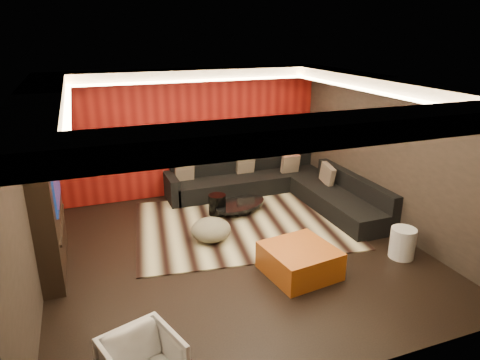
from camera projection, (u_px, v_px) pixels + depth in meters
name	position (u px, v px, depth m)	size (l,w,h in m)	color
floor	(236.00, 251.00, 7.30)	(6.00, 6.00, 0.02)	black
ceiling	(235.00, 84.00, 6.35)	(6.00, 6.00, 0.02)	silver
wall_back	(189.00, 133.00, 9.48)	(6.00, 0.02, 2.80)	black
wall_left	(29.00, 198.00, 5.83)	(0.02, 6.00, 2.80)	black
wall_right	(390.00, 155.00, 7.82)	(0.02, 6.00, 2.80)	black
red_feature_wall	(190.00, 133.00, 9.44)	(5.98, 0.05, 2.78)	#6B0C0A
soffit_back	(190.00, 75.00, 8.77)	(6.00, 0.60, 0.22)	silver
soffit_front	(334.00, 129.00, 4.01)	(6.00, 0.60, 0.22)	silver
soffit_left	(38.00, 102.00, 5.50)	(0.60, 4.80, 0.22)	silver
soffit_right	(384.00, 84.00, 7.29)	(0.60, 4.80, 0.22)	silver
cove_back	(195.00, 81.00, 8.50)	(4.80, 0.08, 0.04)	#FFD899
cove_front	(315.00, 131.00, 4.34)	(4.80, 0.08, 0.04)	#FFD899
cove_left	(68.00, 107.00, 5.64)	(0.08, 4.80, 0.04)	#FFD899
cove_right	(367.00, 90.00, 7.20)	(0.08, 4.80, 0.04)	#FFD899
tv_surround	(47.00, 201.00, 6.51)	(0.30, 2.00, 2.20)	black
tv_screen	(55.00, 178.00, 6.44)	(0.04, 1.30, 0.80)	black
tv_shelf	(62.00, 223.00, 6.70)	(0.04, 1.60, 0.04)	black
rug	(242.00, 224.00, 8.27)	(4.00, 3.00, 0.02)	#C3BB8F
coffee_table	(240.00, 208.00, 8.76)	(1.19, 1.19, 0.20)	black
drum_stool	(217.00, 205.00, 8.63)	(0.35, 0.35, 0.41)	black
striped_pouf	(211.00, 230.00, 7.58)	(0.71, 0.71, 0.39)	beige
white_side_table	(402.00, 243.00, 7.02)	(0.41, 0.41, 0.51)	silver
orange_ottoman	(300.00, 261.00, 6.56)	(0.99, 0.99, 0.44)	#933A13
sectional_sofa	(281.00, 188.00, 9.42)	(3.65, 3.50, 0.75)	black
throw_pillows	(262.00, 168.00, 9.61)	(3.11, 1.65, 0.50)	beige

